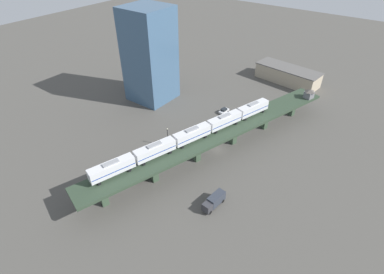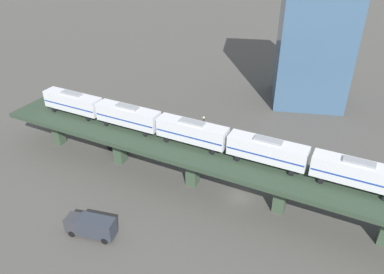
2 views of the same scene
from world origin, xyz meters
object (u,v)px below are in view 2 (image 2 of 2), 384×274
at_px(street_car_black, 118,146).
at_px(street_car_white, 361,168).
at_px(delivery_truck, 91,226).
at_px(street_lamp, 203,130).
at_px(subway_train, 192,132).
at_px(office_tower, 317,27).

relative_size(street_car_black, street_car_white, 1.03).
xyz_separation_m(delivery_truck, street_lamp, (-26.02, 12.41, 2.35)).
bearing_deg(street_car_white, subway_train, -77.69).
height_order(delivery_truck, office_tower, office_tower).
xyz_separation_m(street_car_black, office_tower, (-30.45, 38.17, 17.06)).
relative_size(street_car_black, office_tower, 0.13).
bearing_deg(street_car_white, street_lamp, -97.47).
bearing_deg(office_tower, subway_train, -31.42).
distance_m(street_car_black, office_tower, 51.73).
bearing_deg(street_car_black, subway_train, 67.59).
distance_m(street_car_black, street_car_white, 44.99).
bearing_deg(office_tower, delivery_truck, -33.11).
distance_m(street_car_black, street_lamp, 16.93).
distance_m(street_car_white, office_tower, 35.60).
height_order(street_car_black, street_car_white, same).
bearing_deg(street_lamp, street_car_black, -77.02).
relative_size(delivery_truck, office_tower, 0.21).
height_order(street_car_white, delivery_truck, delivery_truck).
bearing_deg(street_car_white, office_tower, -167.39).
height_order(subway_train, street_lamp, subway_train).
height_order(street_car_black, delivery_truck, delivery_truck).
height_order(street_car_white, street_lamp, street_lamp).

